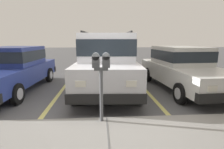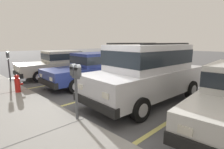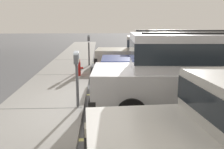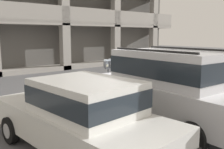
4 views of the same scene
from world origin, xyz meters
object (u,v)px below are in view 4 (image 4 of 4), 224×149
(silver_suv, at_px, (168,84))
(red_sedan, at_px, (81,114))
(fire_hydrant, at_px, (166,77))
(parking_meter_near, at_px, (108,69))
(parking_meter_far, at_px, (200,60))

(silver_suv, bearing_deg, red_sedan, -178.31)
(silver_suv, distance_m, fire_hydrant, 5.04)
(fire_hydrant, bearing_deg, parking_meter_near, -175.42)
(red_sedan, bearing_deg, parking_meter_far, 12.58)
(red_sedan, height_order, parking_meter_near, same)
(parking_meter_near, relative_size, parking_meter_far, 0.96)
(red_sedan, height_order, fire_hydrant, red_sedan)
(parking_meter_near, relative_size, fire_hydrant, 2.03)
(red_sedan, bearing_deg, silver_suv, -5.46)
(silver_suv, relative_size, fire_hydrant, 6.97)
(silver_suv, xyz_separation_m, red_sedan, (-2.72, 0.07, -0.27))
(parking_meter_far, bearing_deg, fire_hydrant, 171.83)
(parking_meter_near, bearing_deg, fire_hydrant, 4.58)
(parking_meter_near, bearing_deg, silver_suv, -95.02)
(fire_hydrant, bearing_deg, silver_suv, -142.12)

